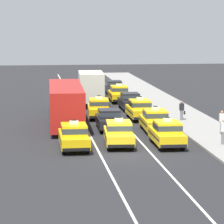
# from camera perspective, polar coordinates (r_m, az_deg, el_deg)

# --- Properties ---
(ground_plane) EXTENTS (160.00, 160.00, 0.00)m
(ground_plane) POSITION_cam_1_polar(r_m,az_deg,el_deg) (41.03, 1.20, -3.67)
(ground_plane) COLOR #232326
(lane_stripe_left_center) EXTENTS (0.14, 80.00, 0.01)m
(lane_stripe_left_center) POSITION_cam_1_polar(r_m,az_deg,el_deg) (60.46, -3.06, 0.14)
(lane_stripe_left_center) COLOR silver
(lane_stripe_left_center) RESTS_ON ground
(lane_stripe_center_right) EXTENTS (0.14, 80.00, 0.01)m
(lane_stripe_center_right) POSITION_cam_1_polar(r_m,az_deg,el_deg) (60.77, -0.05, 0.19)
(lane_stripe_center_right) COLOR silver
(lane_stripe_center_right) RESTS_ON ground
(sidewalk_curb) EXTENTS (4.00, 90.00, 0.15)m
(sidewalk_curb) POSITION_cam_1_polar(r_m,az_deg,el_deg) (56.88, 6.19, -0.33)
(sidewalk_curb) COLOR gray
(sidewalk_curb) RESTS_ON ground
(taxi_left_nearest) EXTENTS (1.83, 4.56, 1.96)m
(taxi_left_nearest) POSITION_cam_1_polar(r_m,az_deg,el_deg) (42.40, -3.32, -2.09)
(taxi_left_nearest) COLOR black
(taxi_left_nearest) RESTS_ON ground
(bus_left_second) EXTENTS (2.82, 11.27, 3.22)m
(bus_left_second) POSITION_cam_1_polar(r_m,az_deg,el_deg) (51.37, -4.04, 0.76)
(bus_left_second) COLOR black
(bus_left_second) RESTS_ON ground
(sedan_left_third) EXTENTS (1.93, 4.37, 1.58)m
(sedan_left_third) POSITION_cam_1_polar(r_m,az_deg,el_deg) (60.71, -4.42, 0.96)
(sedan_left_third) COLOR black
(sedan_left_third) RESTS_ON ground
(taxi_center_nearest) EXTENTS (2.09, 4.66, 1.96)m
(taxi_center_nearest) POSITION_cam_1_polar(r_m,az_deg,el_deg) (43.44, 0.59, -1.83)
(taxi_center_nearest) COLOR black
(taxi_center_nearest) RESTS_ON ground
(sedan_center_second) EXTENTS (1.86, 4.34, 1.58)m
(sedan_center_second) POSITION_cam_1_polar(r_m,az_deg,el_deg) (49.73, -0.26, -0.60)
(sedan_center_second) COLOR black
(sedan_center_second) RESTS_ON ground
(taxi_center_third) EXTENTS (2.09, 4.66, 1.96)m
(taxi_center_third) POSITION_cam_1_polar(r_m,az_deg,el_deg) (55.59, -1.16, 0.36)
(taxi_center_third) COLOR black
(taxi_center_third) RESTS_ON ground
(box_truck_center_fourth) EXTENTS (2.54, 7.05, 3.27)m
(box_truck_center_fourth) POSITION_cam_1_polar(r_m,az_deg,el_deg) (63.93, -1.86, 2.18)
(box_truck_center_fourth) COLOR black
(box_truck_center_fourth) RESTS_ON ground
(taxi_center_fifth) EXTENTS (1.85, 4.57, 1.96)m
(taxi_center_fifth) POSITION_cam_1_polar(r_m,az_deg,el_deg) (70.77, -2.42, 2.02)
(taxi_center_fifth) COLOR black
(taxi_center_fifth) RESTS_ON ground
(taxi_right_nearest) EXTENTS (1.88, 4.58, 1.96)m
(taxi_right_nearest) POSITION_cam_1_polar(r_m,az_deg,el_deg) (43.58, 4.79, -1.82)
(taxi_right_nearest) COLOR black
(taxi_right_nearest) RESTS_ON ground
(taxi_right_second) EXTENTS (1.94, 4.61, 1.96)m
(taxi_right_second) POSITION_cam_1_polar(r_m,az_deg,el_deg) (49.03, 3.75, -0.70)
(taxi_right_second) COLOR black
(taxi_right_second) RESTS_ON ground
(taxi_right_third) EXTENTS (1.84, 4.57, 1.96)m
(taxi_right_third) POSITION_cam_1_polar(r_m,az_deg,el_deg) (54.95, 2.42, 0.26)
(taxi_right_third) COLOR black
(taxi_right_third) RESTS_ON ground
(sedan_right_fourth) EXTENTS (1.77, 4.31, 1.58)m
(sedan_right_fourth) POSITION_cam_1_polar(r_m,az_deg,el_deg) (60.69, 1.57, 0.98)
(sedan_right_fourth) COLOR black
(sedan_right_fourth) RESTS_ON ground
(taxi_right_fifth) EXTENTS (1.93, 4.60, 1.96)m
(taxi_right_fifth) POSITION_cam_1_polar(r_m,az_deg,el_deg) (66.39, 0.60, 1.63)
(taxi_right_fifth) COLOR black
(taxi_right_fifth) RESTS_ON ground
(sedan_right_sixth) EXTENTS (1.90, 4.36, 1.58)m
(sedan_right_sixth) POSITION_cam_1_polar(r_m,az_deg,el_deg) (72.56, 0.19, 2.16)
(sedan_right_sixth) COLOR black
(sedan_right_sixth) RESTS_ON ground
(pedestrian_near_crosswalk) EXTENTS (0.47, 0.24, 1.69)m
(pedestrian_near_crosswalk) POSITION_cam_1_polar(r_m,az_deg,el_deg) (43.84, 9.64, -1.69)
(pedestrian_near_crosswalk) COLOR slate
(pedestrian_near_crosswalk) RESTS_ON sidewalk_curb
(pedestrian_mid_block) EXTENTS (0.36, 0.24, 1.70)m
(pedestrian_mid_block) POSITION_cam_1_polar(r_m,az_deg,el_deg) (47.77, 9.50, -0.87)
(pedestrian_mid_block) COLOR slate
(pedestrian_mid_block) RESTS_ON sidewalk_curb
(pedestrian_by_storefront) EXTENTS (0.47, 0.24, 1.58)m
(pedestrian_by_storefront) POSITION_cam_1_polar(r_m,az_deg,el_deg) (53.92, 6.08, 0.14)
(pedestrian_by_storefront) COLOR slate
(pedestrian_by_storefront) RESTS_ON sidewalk_curb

